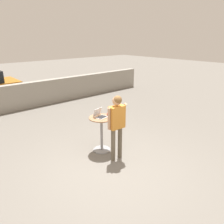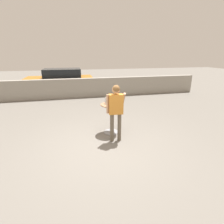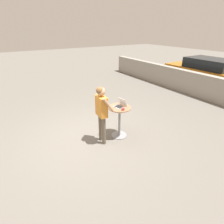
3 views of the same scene
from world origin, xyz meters
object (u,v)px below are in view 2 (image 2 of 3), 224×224
cafe_table (111,115)px  standing_person (116,106)px  parked_car_near_street (61,80)px  laptop (111,102)px  coffee_mug (118,103)px

cafe_table → standing_person: bearing=-90.0°
cafe_table → parked_car_near_street: bearing=104.3°
laptop → parked_car_near_street: bearing=104.3°
cafe_table → laptop: (-0.01, 0.03, 0.42)m
cafe_table → coffee_mug: (0.22, -0.04, 0.41)m
parked_car_near_street → coffee_mug: bearing=-74.2°
standing_person → parked_car_near_street: standing_person is taller
laptop → standing_person: 0.64m
laptop → coffee_mug: 0.24m
laptop → standing_person: (0.01, -0.63, 0.05)m
standing_person → parked_car_near_street: bearing=103.2°
coffee_mug → parked_car_near_street: size_ratio=0.03×
laptop → cafe_table: bearing=-73.9°
standing_person → laptop: bearing=90.8°
coffee_mug → laptop: bearing=162.9°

